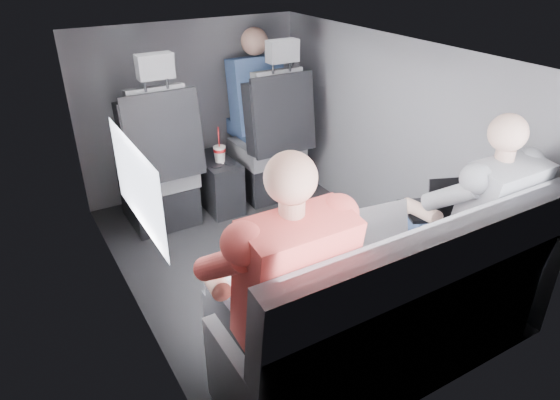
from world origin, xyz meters
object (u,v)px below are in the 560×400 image
front_seat_right (271,150)px  center_console (218,183)px  front_seat_left (160,174)px  soda_cup (220,154)px  rear_bench (389,319)px  passenger_rear_right (469,220)px  passenger_rear_left (276,288)px  passenger_front_right (256,97)px  laptop_white (260,272)px  laptop_silver (363,234)px  laptop_black (444,206)px

front_seat_right → center_console: bearing=174.9°
front_seat_left → soda_cup: 0.46m
center_console → rear_bench: 1.94m
front_seat_left → rear_bench: size_ratio=0.79×
rear_bench → center_console: bearing=90.0°
rear_bench → passenger_rear_right: passenger_rear_right is taller
front_seat_right → passenger_rear_left: (-1.00, -1.81, 0.24)m
passenger_rear_left → passenger_rear_right: (1.12, 0.00, -0.02)m
passenger_front_right → front_seat_left: bearing=-164.3°
laptop_white → passenger_front_right: (1.01, 1.93, 0.12)m
front_seat_right → laptop_silver: (-0.42, -1.65, 0.23)m
passenger_front_right → passenger_rear_left: bearing=-116.2°
rear_bench → passenger_rear_right: (0.57, 0.10, 0.31)m
center_console → passenger_front_right: size_ratio=0.56×
front_seat_right → laptop_silver: size_ratio=3.59×
passenger_rear_left → passenger_front_right: size_ratio=1.46×
soda_cup → passenger_rear_left: size_ratio=0.22×
rear_bench → soda_cup: bearing=90.0°
front_seat_left → laptop_silver: (0.48, -1.65, 0.23)m
rear_bench → laptop_white: rear_bench is taller
laptop_black → passenger_rear_right: (0.01, -0.16, -0.01)m
center_console → passenger_rear_right: size_ratio=0.40×
passenger_rear_left → passenger_rear_right: 1.12m
laptop_white → laptop_silver: laptop_white is taller
front_seat_left → front_seat_right: 0.90m
laptop_black → passenger_front_right: bearing=92.9°
rear_bench → passenger_rear_left: bearing=170.2°
center_console → passenger_rear_left: (-0.55, -1.85, 0.44)m
center_console → soda_cup: soda_cup is taller
soda_cup → laptop_black: laptop_black is taller
laptop_black → passenger_rear_right: size_ratio=0.35×
soda_cup → laptop_white: bearing=-108.5°
front_seat_left → laptop_black: 1.95m
front_seat_left → passenger_rear_left: bearing=-93.2°
center_console → front_seat_left: bearing=-174.9°
passenger_rear_left → passenger_front_right: 2.30m
front_seat_left → soda_cup: bearing=-4.2°
laptop_silver → laptop_black: (0.54, -0.00, 0.00)m
passenger_rear_left → center_console: bearing=73.4°
rear_bench → passenger_rear_left: size_ratio=1.27×
center_console → passenger_front_right: 0.76m
front_seat_left → center_console: (0.45, 0.04, -0.20)m
rear_bench → passenger_front_right: size_ratio=1.86×
center_console → passenger_rear_right: (0.57, -1.85, 0.42)m
passenger_rear_left → laptop_black: bearing=8.0°
front_seat_left → passenger_front_right: (0.92, 0.26, 0.36)m
laptop_silver → passenger_rear_right: 0.57m
rear_bench → laptop_black: (0.56, 0.25, 0.33)m
passenger_front_right → laptop_black: bearing=-87.1°
laptop_silver → passenger_rear_left: size_ratio=0.28×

